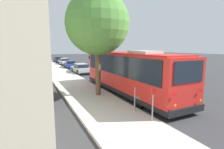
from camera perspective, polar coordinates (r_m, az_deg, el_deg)
ground_plane at (r=13.43m, az=8.77°, el=-6.75°), size 160.00×160.00×0.00m
sidewalk_slab at (r=11.81m, az=-6.11°, el=-8.51°), size 80.00×3.23×0.15m
curb_strip at (r=12.44m, az=1.27°, el=-7.55°), size 80.00×0.14×0.15m
shuttle_bus at (r=13.55m, az=5.41°, el=1.26°), size 11.38×2.85×3.37m
parked_sedan_silver at (r=24.72m, az=-10.16°, el=1.88°), size 4.68×1.87×1.32m
parked_sedan_blue at (r=31.06m, az=-13.47°, el=3.15°), size 4.32×1.85×1.28m
parked_sedan_white at (r=37.53m, az=-15.33°, el=4.08°), size 4.30×1.85×1.32m
parked_sedan_navy at (r=43.28m, az=-17.09°, el=4.60°), size 4.34×1.87×1.30m
street_tree at (r=12.73m, az=-5.02°, el=17.64°), size 4.42×4.42×7.97m
sign_post_near at (r=8.49m, az=13.15°, el=-9.54°), size 0.06×0.22×1.56m
sign_post_far at (r=9.71m, az=7.44°, el=-7.96°), size 0.06×0.06×1.29m
lane_stripe_mid at (r=14.53m, az=19.46°, el=-5.94°), size 2.40×0.14×0.01m
lane_stripe_ahead at (r=19.11m, az=6.68°, el=-1.97°), size 2.40×0.14×0.01m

